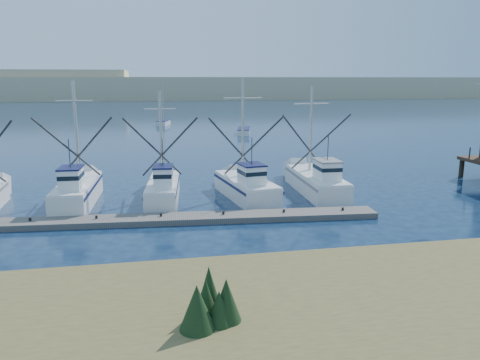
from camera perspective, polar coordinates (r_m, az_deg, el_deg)
name	(u,v)px	position (r m, az deg, el deg)	size (l,w,h in m)	color
ground	(334,243)	(26.78, 11.40, -7.58)	(500.00, 500.00, 0.00)	#0B1833
shore_bank	(216,342)	(15.67, -2.90, -19.10)	(40.00, 10.00, 1.60)	#4C422D
floating_dock	(161,219)	(30.38, -9.60, -4.74)	(28.19, 1.88, 0.38)	#67625C
dune_ridge	(170,88)	(233.52, -8.51, 11.05)	(360.00, 60.00, 10.00)	tan
trawler_fleet	(172,189)	(35.13, -8.25, -1.07)	(27.62, 9.47, 9.06)	silver
sailboat_near	(244,131)	(78.79, 0.48, 6.00)	(3.30, 6.74, 8.10)	silver
sailboat_far	(163,123)	(95.12, -9.32, 6.91)	(2.98, 5.01, 8.10)	silver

